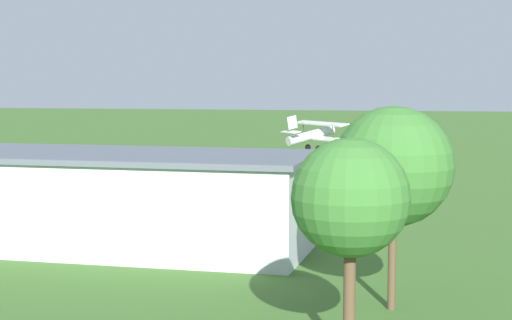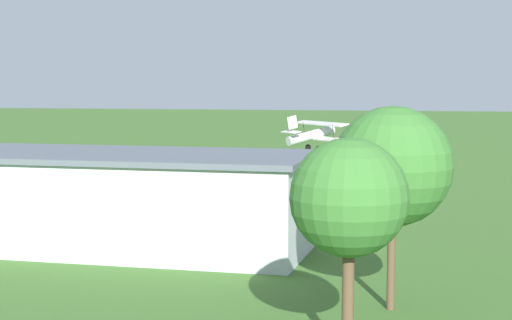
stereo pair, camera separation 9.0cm
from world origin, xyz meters
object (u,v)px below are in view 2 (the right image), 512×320
Objects in this scene: hangar at (107,200)px; tree_behind_hangar_left at (392,167)px; person_walking_on_apron at (29,204)px; tree_at_field_edge at (349,199)px; person_watching_takeoff at (39,195)px; person_at_fence_line at (230,206)px; person_by_parked_cars at (319,218)px; biplane at (313,134)px; person_beside_truck at (287,204)px.

tree_behind_hangar_left is at bearing 147.94° from hangar.
tree_behind_hangar_left is (-29.34, 22.72, 5.88)m from person_walking_on_apron.
person_walking_on_apron is 0.19× the size of tree_at_field_edge.
hangar is at bearing -32.06° from tree_behind_hangar_left.
tree_at_field_edge is at bearing 80.92° from tree_behind_hangar_left.
person_watching_takeoff is 1.02× the size of person_at_fence_line.
person_walking_on_apron is at bearing -4.60° from person_by_parked_cars.
hangar is 20.65m from person_watching_takeoff.
tree_at_field_edge is (1.27, 7.98, -0.42)m from tree_behind_hangar_left.
person_by_parked_cars is at bearing 175.40° from person_walking_on_apron.
person_at_fence_line is (-4.91, -13.53, -2.29)m from hangar.
person_walking_on_apron is at bearing -37.75° from tree_behind_hangar_left.
biplane is 50.55m from tree_behind_hangar_left.
tree_behind_hangar_left is (-5.96, 20.84, 5.93)m from person_by_parked_cars.
tree_behind_hangar_left is (-9.28, 26.61, 5.84)m from person_beside_truck.
tree_behind_hangar_left is at bearing 101.65° from biplane.
tree_at_field_edge reaches higher than person_walking_on_apron.
hangar is at bearing 58.84° from person_beside_truck.
biplane is 0.78× the size of tree_behind_hangar_left.
hangar is at bearing 77.81° from biplane.
person_by_parked_cars is 29.71m from tree_at_field_edge.
hangar is 15.50× the size of person_beside_truck.
tree_at_field_edge is at bearing 103.02° from person_beside_truck.
hangar is 16.16× the size of person_walking_on_apron.
person_by_parked_cars is (-24.97, 6.95, -0.02)m from person_watching_takeoff.
hangar is 17.18× the size of person_by_parked_cars.
person_at_fence_line is 35.65m from tree_at_field_edge.
person_walking_on_apron is (10.94, -11.19, -2.23)m from hangar.
person_walking_on_apron is 1.07× the size of person_at_fence_line.
tree_at_field_edge is at bearing 129.66° from person_watching_takeoff.
tree_at_field_edge reaches higher than hangar.
tree_at_field_edge is (-8.00, 34.59, 5.42)m from person_beside_truck.
person_at_fence_line is (3.29, 24.43, -4.16)m from biplane.
hangar is 16.87× the size of person_watching_takeoff.
tree_at_field_edge is at bearing 110.29° from person_at_fence_line.
hangar is 17.77m from person_beside_truck.
person_beside_truck is at bearing 92.31° from biplane.
biplane reaches higher than person_walking_on_apron.
hangar reaches higher than person_at_fence_line.
hangar is at bearing 127.60° from person_watching_takeoff.
person_walking_on_apron is at bearing -45.66° from hangar.
person_beside_truck reaches higher than person_walking_on_apron.
person_watching_takeoff is 0.19× the size of tree_at_field_edge.
tree_behind_hangar_left is at bearing 109.21° from person_beside_truck.
person_beside_truck reaches higher than person_by_parked_cars.
person_walking_on_apron is at bearing 54.43° from biplane.
person_walking_on_apron is (19.14, 26.76, -4.11)m from biplane.
tree_behind_hangar_left reaches higher than hangar.
tree_at_field_edge is (-28.06, 30.70, 5.46)m from person_walking_on_apron.
hangar is at bearing 134.34° from person_walking_on_apron.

